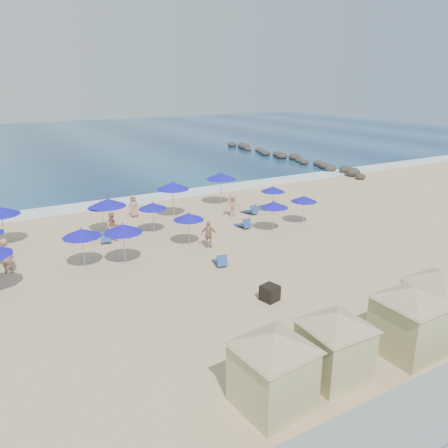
{
  "coord_description": "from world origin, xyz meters",
  "views": [
    {
      "loc": [
        -9.81,
        -18.44,
        9.42
      ],
      "look_at": [
        2.48,
        3.0,
        1.28
      ],
      "focal_mm": 35.0,
      "sensor_mm": 36.0,
      "label": 1
    }
  ],
  "objects_px": {
    "umbrella_5": "(108,203)",
    "beachgoer_0": "(6,256)",
    "umbrella_11": "(304,199)",
    "umbrella_3": "(82,233)",
    "trash_bin": "(270,293)",
    "umbrella_12": "(274,205)",
    "umbrella_2": "(0,211)",
    "cabana_3": "(439,293)",
    "rock_jetty": "(286,157)",
    "beachgoer_4": "(134,206)",
    "cabana_1": "(335,337)",
    "cabana_2": "(411,312)",
    "beachgoer_1": "(113,227)",
    "umbrella_6": "(123,228)",
    "umbrella_13": "(173,186)",
    "beachgoer_2": "(209,235)",
    "umbrella_7": "(153,206)",
    "beachgoer_3": "(233,205)",
    "umbrella_9": "(221,176)",
    "cabana_0": "(273,360)",
    "umbrella_10": "(273,189)",
    "umbrella_8": "(189,216)"
  },
  "relations": [
    {
      "from": "cabana_1",
      "to": "umbrella_6",
      "type": "relative_size",
      "value": 1.75
    },
    {
      "from": "umbrella_7",
      "to": "rock_jetty",
      "type": "bearing_deg",
      "value": 36.2
    },
    {
      "from": "umbrella_3",
      "to": "umbrella_6",
      "type": "relative_size",
      "value": 0.96
    },
    {
      "from": "cabana_1",
      "to": "umbrella_3",
      "type": "relative_size",
      "value": 1.82
    },
    {
      "from": "rock_jetty",
      "to": "umbrella_11",
      "type": "distance_m",
      "value": 25.93
    },
    {
      "from": "rock_jetty",
      "to": "beachgoer_3",
      "type": "height_order",
      "value": "beachgoer_3"
    },
    {
      "from": "trash_bin",
      "to": "cabana_2",
      "type": "height_order",
      "value": "cabana_2"
    },
    {
      "from": "umbrella_6",
      "to": "umbrella_13",
      "type": "xyz_separation_m",
      "value": [
        5.72,
        6.63,
        0.26
      ]
    },
    {
      "from": "beachgoer_2",
      "to": "umbrella_11",
      "type": "bearing_deg",
      "value": -138.75
    },
    {
      "from": "umbrella_11",
      "to": "umbrella_9",
      "type": "bearing_deg",
      "value": 109.7
    },
    {
      "from": "umbrella_6",
      "to": "umbrella_13",
      "type": "bearing_deg",
      "value": 49.2
    },
    {
      "from": "cabana_2",
      "to": "umbrella_9",
      "type": "bearing_deg",
      "value": 79.32
    },
    {
      "from": "cabana_1",
      "to": "cabana_0",
      "type": "bearing_deg",
      "value": -177.85
    },
    {
      "from": "umbrella_6",
      "to": "beachgoer_2",
      "type": "relative_size",
      "value": 1.46
    },
    {
      "from": "cabana_1",
      "to": "beachgoer_4",
      "type": "distance_m",
      "value": 20.61
    },
    {
      "from": "trash_bin",
      "to": "cabana_2",
      "type": "relative_size",
      "value": 0.16
    },
    {
      "from": "rock_jetty",
      "to": "umbrella_5",
      "type": "bearing_deg",
      "value": -147.69
    },
    {
      "from": "umbrella_6",
      "to": "umbrella_3",
      "type": "bearing_deg",
      "value": 163.29
    },
    {
      "from": "umbrella_5",
      "to": "umbrella_6",
      "type": "height_order",
      "value": "umbrella_5"
    },
    {
      "from": "umbrella_9",
      "to": "beachgoer_1",
      "type": "distance_m",
      "value": 10.66
    },
    {
      "from": "umbrella_2",
      "to": "umbrella_12",
      "type": "distance_m",
      "value": 16.5
    },
    {
      "from": "cabana_1",
      "to": "umbrella_10",
      "type": "distance_m",
      "value": 19.09
    },
    {
      "from": "umbrella_2",
      "to": "beachgoer_0",
      "type": "bearing_deg",
      "value": -92.7
    },
    {
      "from": "cabana_0",
      "to": "umbrella_7",
      "type": "distance_m",
      "value": 16.84
    },
    {
      "from": "cabana_3",
      "to": "trash_bin",
      "type": "bearing_deg",
      "value": 129.38
    },
    {
      "from": "cabana_2",
      "to": "umbrella_12",
      "type": "bearing_deg",
      "value": 74.49
    },
    {
      "from": "umbrella_13",
      "to": "umbrella_12",
      "type": "bearing_deg",
      "value": -54.49
    },
    {
      "from": "umbrella_9",
      "to": "umbrella_12",
      "type": "distance_m",
      "value": 7.33
    },
    {
      "from": "rock_jetty",
      "to": "beachgoer_4",
      "type": "xyz_separation_m",
      "value": [
        -24.44,
        -13.86,
        0.45
      ]
    },
    {
      "from": "beachgoer_0",
      "to": "beachgoer_4",
      "type": "distance_m",
      "value": 10.72
    },
    {
      "from": "umbrella_2",
      "to": "beachgoer_3",
      "type": "xyz_separation_m",
      "value": [
        14.77,
        -1.74,
        -1.32
      ]
    },
    {
      "from": "umbrella_6",
      "to": "umbrella_8",
      "type": "distance_m",
      "value": 4.32
    },
    {
      "from": "trash_bin",
      "to": "cabana_2",
      "type": "distance_m",
      "value": 6.16
    },
    {
      "from": "cabana_2",
      "to": "umbrella_6",
      "type": "relative_size",
      "value": 1.9
    },
    {
      "from": "cabana_2",
      "to": "umbrella_2",
      "type": "height_order",
      "value": "cabana_2"
    },
    {
      "from": "umbrella_13",
      "to": "beachgoer_0",
      "type": "xyz_separation_m",
      "value": [
        -11.26,
        -4.65,
        -1.39
      ]
    },
    {
      "from": "umbrella_6",
      "to": "beachgoer_1",
      "type": "xyz_separation_m",
      "value": [
        0.51,
        3.85,
        -1.15
      ]
    },
    {
      "from": "trash_bin",
      "to": "umbrella_12",
      "type": "xyz_separation_m",
      "value": [
        5.69,
        7.58,
        1.48
      ]
    },
    {
      "from": "umbrella_12",
      "to": "beachgoer_1",
      "type": "xyz_separation_m",
      "value": [
        -9.6,
        3.36,
        -0.92
      ]
    },
    {
      "from": "cabana_3",
      "to": "umbrella_10",
      "type": "distance_m",
      "value": 16.84
    },
    {
      "from": "umbrella_11",
      "to": "umbrella_3",
      "type": "bearing_deg",
      "value": -179.24
    },
    {
      "from": "umbrella_3",
      "to": "beachgoer_4",
      "type": "xyz_separation_m",
      "value": [
        5.23,
        7.53,
        -1.17
      ]
    },
    {
      "from": "umbrella_5",
      "to": "beachgoer_0",
      "type": "distance_m",
      "value": 6.9
    },
    {
      "from": "rock_jetty",
      "to": "umbrella_10",
      "type": "distance_m",
      "value": 23.43
    },
    {
      "from": "umbrella_2",
      "to": "beachgoer_4",
      "type": "relative_size",
      "value": 1.55
    },
    {
      "from": "umbrella_7",
      "to": "beachgoer_2",
      "type": "relative_size",
      "value": 1.3
    },
    {
      "from": "beachgoer_0",
      "to": "beachgoer_3",
      "type": "height_order",
      "value": "beachgoer_0"
    },
    {
      "from": "rock_jetty",
      "to": "beachgoer_4",
      "type": "height_order",
      "value": "beachgoer_4"
    },
    {
      "from": "beachgoer_0",
      "to": "beachgoer_4",
      "type": "bearing_deg",
      "value": -110.84
    },
    {
      "from": "umbrella_6",
      "to": "umbrella_7",
      "type": "height_order",
      "value": "umbrella_6"
    }
  ]
}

